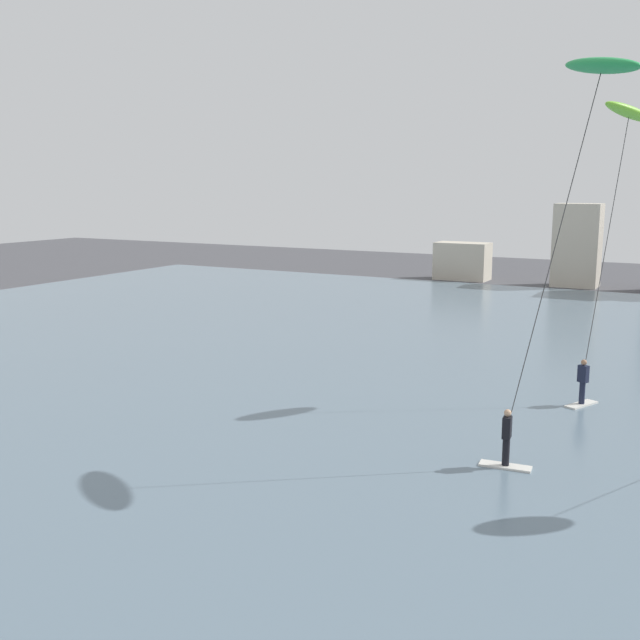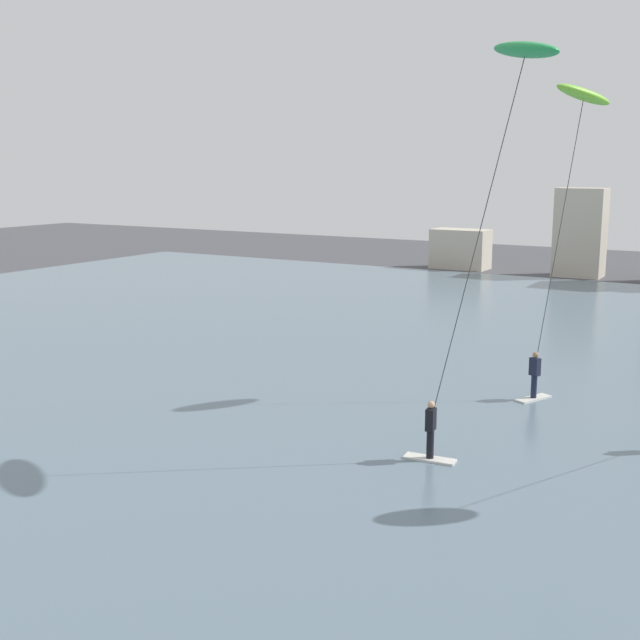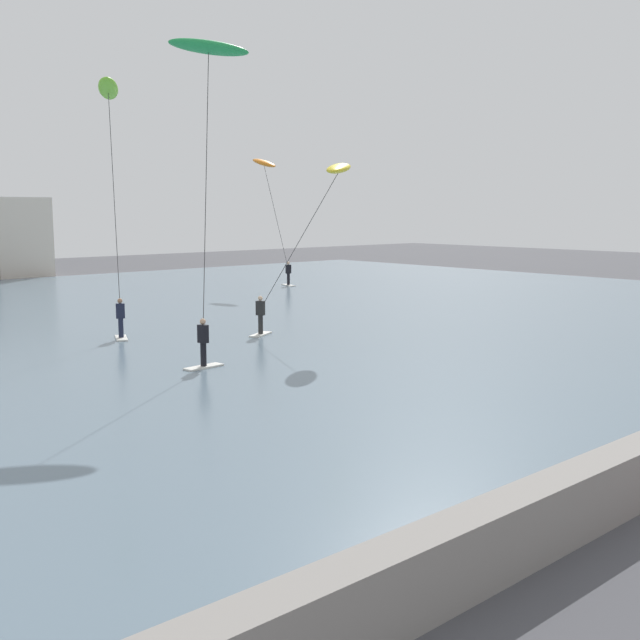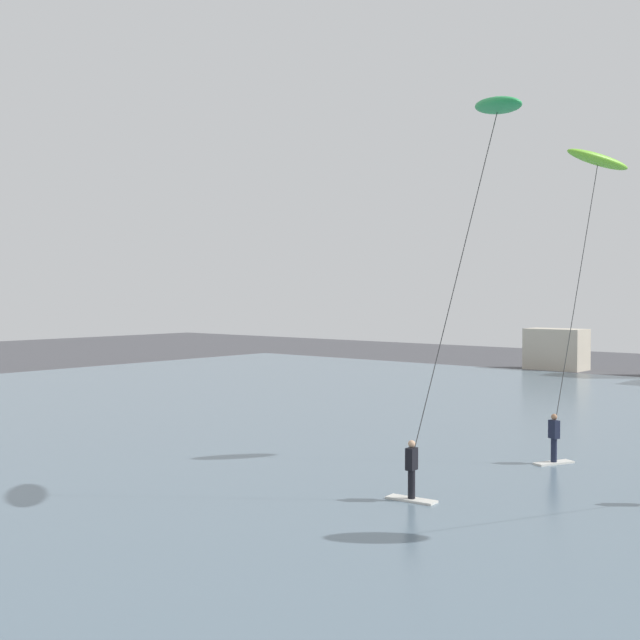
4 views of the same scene
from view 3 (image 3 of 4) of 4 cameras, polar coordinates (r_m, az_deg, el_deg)
The scene contains 5 objects.
water_bay at distance 36.17m, azimuth -18.82°, elevation -0.67°, with size 84.00×52.00×0.10m, color slate.
kitesurfer_green at distance 27.88m, azimuth -8.23°, elevation 16.82°, with size 3.66×3.24×11.13m.
kitesurfer_orange at distance 52.52m, azimuth -3.87°, elevation 10.27°, with size 2.76×2.66×8.71m.
kitesurfer_yellow at distance 31.86m, azimuth 0.70°, elevation 9.80°, with size 4.42×4.08×7.23m.
kitesurfer_lime at distance 33.82m, azimuth -15.14°, elevation 13.76°, with size 2.14×3.68×10.55m.
Camera 3 is at (-13.99, -2.13, 5.30)m, focal length 43.64 mm.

